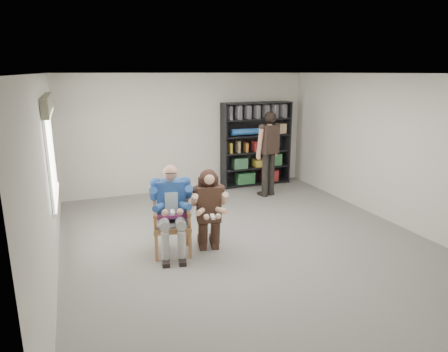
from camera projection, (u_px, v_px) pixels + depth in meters
name	position (u px, v px, depth m)	size (l,w,h in m)	color
room_shell	(249.00, 163.00, 6.44)	(6.00, 7.00, 2.80)	silver
floor	(248.00, 243.00, 6.80)	(6.00, 7.00, 0.01)	slate
window_left	(52.00, 150.00, 6.27)	(0.16, 2.00, 1.75)	silver
armchair	(172.00, 220.00, 6.29)	(0.65, 0.63, 1.12)	#A35E39
seated_man	(172.00, 210.00, 6.25)	(0.63, 0.87, 1.45)	#1A4590
kneeling_woman	(209.00, 212.00, 6.36)	(0.56, 0.89, 1.33)	#37261C
bookshelf	(256.00, 144.00, 10.09)	(1.80, 0.38, 2.10)	black
standing_man	(269.00, 155.00, 9.15)	(0.60, 0.33, 1.95)	black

